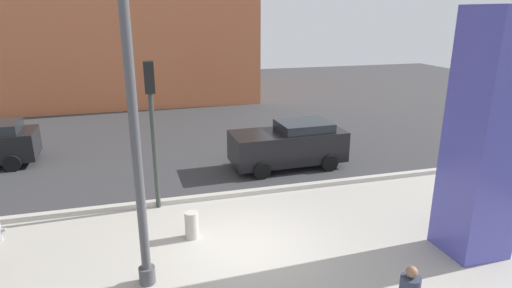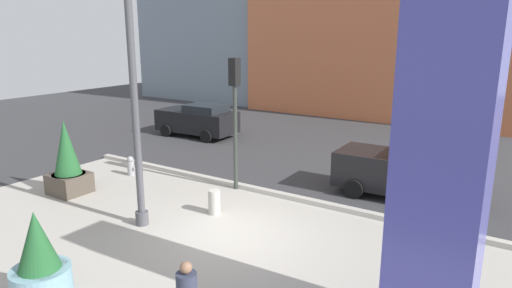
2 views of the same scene
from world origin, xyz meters
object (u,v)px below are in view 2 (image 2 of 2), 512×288
object	(u,v)px
lamp_post	(134,100)
fire_hydrant	(131,166)
car_curb_east	(406,171)
concrete_bollard	(214,202)
art_pillar_blue	(442,181)
car_curb_west	(198,120)
traffic_light_far_side	(235,102)
potted_plant_near_right	(67,162)
potted_plant_near_left	(40,266)

from	to	relation	value
lamp_post	fire_hydrant	size ratio (longest dim) A/B	9.73
car_curb_east	concrete_bollard	bearing A→B (deg)	-134.26
car_curb_east	art_pillar_blue	bearing A→B (deg)	-71.83
fire_hydrant	car_curb_west	size ratio (longest dim) A/B	0.18
car_curb_east	car_curb_west	size ratio (longest dim) A/B	1.04
concrete_bollard	car_curb_west	size ratio (longest dim) A/B	0.18
concrete_bollard	car_curb_east	size ratio (longest dim) A/B	0.17
car_curb_west	concrete_bollard	bearing A→B (deg)	-47.22
traffic_light_far_side	car_curb_west	bearing A→B (deg)	138.95
potted_plant_near_right	traffic_light_far_side	world-z (taller)	traffic_light_far_side
lamp_post	art_pillar_blue	xyz separation A→B (m)	(7.91, -0.77, -0.58)
potted_plant_near_right	car_curb_east	bearing A→B (deg)	30.95
lamp_post	art_pillar_blue	world-z (taller)	lamp_post
potted_plant_near_left	potted_plant_near_right	bearing A→B (deg)	140.55
potted_plant_near_right	car_curb_west	bearing A→B (deg)	102.26
lamp_post	car_curb_west	bearing A→B (deg)	122.06
concrete_bollard	car_curb_east	world-z (taller)	car_curb_east
traffic_light_far_side	car_curb_west	size ratio (longest dim) A/B	1.05
art_pillar_blue	potted_plant_near_right	world-z (taller)	art_pillar_blue
lamp_post	car_curb_west	size ratio (longest dim) A/B	1.71
potted_plant_near_right	traffic_light_far_side	distance (m)	5.93
fire_hydrant	potted_plant_near_left	bearing A→B (deg)	-53.76
potted_plant_near_left	car_curb_west	world-z (taller)	potted_plant_near_left
fire_hydrant	traffic_light_far_side	size ratio (longest dim) A/B	0.17
traffic_light_far_side	potted_plant_near_left	bearing A→B (deg)	-84.87
concrete_bollard	traffic_light_far_side	size ratio (longest dim) A/B	0.17
car_curb_east	traffic_light_far_side	bearing A→B (deg)	-155.54
potted_plant_near_right	car_curb_west	size ratio (longest dim) A/B	0.59
potted_plant_near_left	art_pillar_blue	bearing A→B (deg)	23.69
lamp_post	concrete_bollard	world-z (taller)	lamp_post
car_curb_east	car_curb_west	xyz separation A→B (m)	(-11.54, 3.23, -0.04)
potted_plant_near_right	potted_plant_near_left	bearing A→B (deg)	-39.45
potted_plant_near_left	concrete_bollard	xyz separation A→B (m)	(0.07, 5.47, -0.43)
concrete_bollard	traffic_light_far_side	world-z (taller)	traffic_light_far_side
potted_plant_near_right	car_curb_east	world-z (taller)	potted_plant_near_right
car_curb_east	potted_plant_near_right	bearing A→B (deg)	-149.05
fire_hydrant	art_pillar_blue	bearing A→B (deg)	-17.77
potted_plant_near_left	lamp_post	bearing A→B (deg)	107.18
art_pillar_blue	fire_hydrant	world-z (taller)	art_pillar_blue
concrete_bollard	car_curb_east	distance (m)	6.31
potted_plant_near_right	car_curb_west	world-z (taller)	potted_plant_near_right
potted_plant_near_left	concrete_bollard	distance (m)	5.49
traffic_light_far_side	car_curb_east	bearing A→B (deg)	24.46
traffic_light_far_side	lamp_post	bearing A→B (deg)	-96.89
potted_plant_near_left	car_curb_west	xyz separation A→B (m)	(-7.08, 13.20, 0.07)
car_curb_west	traffic_light_far_side	bearing A→B (deg)	-41.05
concrete_bollard	lamp_post	bearing A→B (deg)	-125.30
art_pillar_blue	car_curb_west	xyz separation A→B (m)	(-13.84, 10.24, -2.11)
lamp_post	fire_hydrant	xyz separation A→B (m)	(-3.76, 2.97, -3.19)
lamp_post	concrete_bollard	distance (m)	3.83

